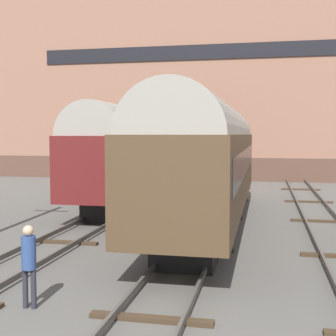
{
  "coord_description": "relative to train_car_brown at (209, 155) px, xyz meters",
  "views": [
    {
      "loc": [
        2.24,
        -12.06,
        3.83
      ],
      "look_at": [
        -2.34,
        9.98,
        2.2
      ],
      "focal_mm": 50.0,
      "sensor_mm": 36.0,
      "label": 1
    }
  ],
  "objects": [
    {
      "name": "train_car_maroon",
      "position": [
        -4.68,
        5.68,
        -0.03
      ],
      "size": [
        3.11,
        15.07,
        5.22
      ],
      "color": "black",
      "rests_on": "ground"
    },
    {
      "name": "person_worker",
      "position": [
        -2.79,
        -9.98,
        -1.85
      ],
      "size": [
        0.32,
        0.32,
        1.85
      ],
      "color": "#282833",
      "rests_on": "ground"
    },
    {
      "name": "train_car_brown",
      "position": [
        0.0,
        0.0,
        0.0
      ],
      "size": [
        3.0,
        17.37,
        5.22
      ],
      "color": "black",
      "rests_on": "ground"
    },
    {
      "name": "track_left",
      "position": [
        -4.68,
        -7.14,
        -2.83
      ],
      "size": [
        2.6,
        60.0,
        0.26
      ],
      "color": "#4C4742",
      "rests_on": "ground"
    },
    {
      "name": "ground_plane",
      "position": [
        0.0,
        -7.14,
        -2.97
      ],
      "size": [
        200.0,
        200.0,
        0.0
      ],
      "primitive_type": "plane",
      "color": "#56544F"
    },
    {
      "name": "track_middle",
      "position": [
        0.0,
        -7.14,
        -2.83
      ],
      "size": [
        2.6,
        60.0,
        0.26
      ],
      "color": "#4C4742",
      "rests_on": "ground"
    },
    {
      "name": "warehouse_building",
      "position": [
        -2.88,
        25.6,
        6.58
      ],
      "size": [
        38.96,
        12.92,
        19.11
      ],
      "color": "brown",
      "rests_on": "ground"
    }
  ]
}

